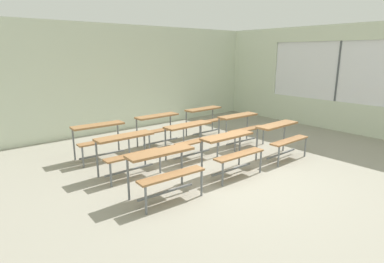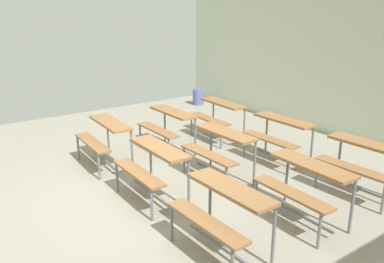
% 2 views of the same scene
% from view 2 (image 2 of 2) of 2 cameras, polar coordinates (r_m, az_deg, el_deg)
% --- Properties ---
extents(ground, '(10.00, 9.00, 0.05)m').
position_cam_2_polar(ground, '(5.67, -5.83, -9.39)').
color(ground, gray).
extents(wall_back, '(10.00, 0.12, 3.00)m').
position_cam_2_polar(wall_back, '(8.32, 22.03, 9.12)').
color(wall_back, beige).
rests_on(wall_back, ground).
extents(desk_bench_r0c0, '(1.13, 0.64, 0.74)m').
position_cam_2_polar(desk_bench_r0c0, '(6.62, -12.45, -0.22)').
color(desk_bench_r0c0, olive).
rests_on(desk_bench_r0c0, ground).
extents(desk_bench_r0c1, '(1.11, 0.61, 0.74)m').
position_cam_2_polar(desk_bench_r0c1, '(5.34, -5.72, -4.19)').
color(desk_bench_r0c1, olive).
rests_on(desk_bench_r0c1, ground).
extents(desk_bench_r0c2, '(1.11, 0.61, 0.74)m').
position_cam_2_polar(desk_bench_r0c2, '(4.20, 4.34, -10.47)').
color(desk_bench_r0c2, olive).
rests_on(desk_bench_r0c2, ground).
extents(desk_bench_r1c0, '(1.10, 0.59, 0.74)m').
position_cam_2_polar(desk_bench_r1c0, '(7.14, -3.51, 1.46)').
color(desk_bench_r1c0, olive).
rests_on(desk_bench_r1c0, ground).
extents(desk_bench_r1c1, '(1.11, 0.61, 0.74)m').
position_cam_2_polar(desk_bench_r1c1, '(5.97, 3.96, -1.78)').
color(desk_bench_r1c1, olive).
rests_on(desk_bench_r1c1, ground).
extents(desk_bench_r1c2, '(1.12, 0.62, 0.74)m').
position_cam_2_polar(desk_bench_r1c2, '(4.95, 15.85, -6.60)').
color(desk_bench_r1c2, olive).
rests_on(desk_bench_r1c2, ground).
extents(desk_bench_r2c0, '(1.12, 0.64, 0.74)m').
position_cam_2_polar(desk_bench_r2c0, '(7.82, 3.78, 2.88)').
color(desk_bench_r2c0, olive).
rests_on(desk_bench_r2c0, ground).
extents(desk_bench_r2c1, '(1.10, 0.60, 0.74)m').
position_cam_2_polar(desk_bench_r2c1, '(6.78, 12.33, 0.22)').
color(desk_bench_r2c1, olive).
rests_on(desk_bench_r2c1, ground).
extents(desk_bench_r2c2, '(1.12, 0.62, 0.74)m').
position_cam_2_polar(desk_bench_r2c2, '(5.94, 23.28, -3.31)').
color(desk_bench_r2c2, olive).
rests_on(desk_bench_r2c2, ground).
extents(trash_bin, '(0.29, 0.29, 0.42)m').
position_cam_2_polar(trash_bin, '(10.72, 0.89, 4.98)').
color(trash_bin, '#51609E').
rests_on(trash_bin, ground).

